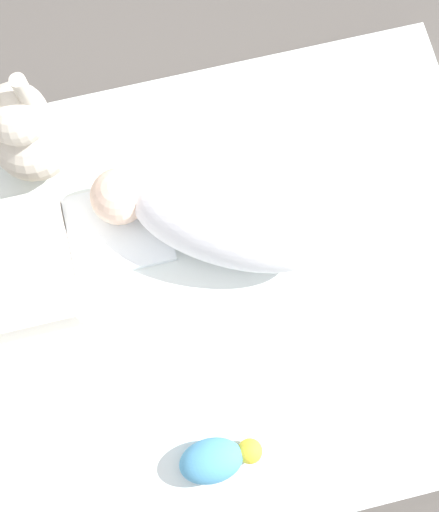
{
  "coord_description": "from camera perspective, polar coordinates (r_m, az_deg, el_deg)",
  "views": [
    {
      "loc": [
        -0.07,
        -0.34,
        1.71
      ],
      "look_at": [
        0.03,
        0.05,
        0.19
      ],
      "focal_mm": 50.0,
      "sensor_mm": 36.0,
      "label": 1
    }
  ],
  "objects": [
    {
      "name": "burp_cloth",
      "position": [
        1.65,
        -8.08,
        2.16
      ],
      "size": [
        0.23,
        0.2,
        0.02
      ],
      "color": "white",
      "rests_on": "bed_mattress"
    },
    {
      "name": "turtle_plush",
      "position": [
        1.53,
        -0.25,
        -15.97
      ],
      "size": [
        0.18,
        0.09,
        0.08
      ],
      "color": "#4C99C6",
      "rests_on": "bed_mattress"
    },
    {
      "name": "bed_mattress",
      "position": [
        1.68,
        -0.5,
        -2.99
      ],
      "size": [
        1.34,
        1.07,
        0.14
      ],
      "color": "white",
      "rests_on": "ground_plane"
    },
    {
      "name": "ground_plane",
      "position": [
        1.75,
        -0.48,
        -3.47
      ],
      "size": [
        12.0,
        12.0,
        0.0
      ],
      "primitive_type": "plane",
      "color": "#514C47"
    },
    {
      "name": "swaddled_baby",
      "position": [
        1.56,
        -0.63,
        2.77
      ],
      "size": [
        0.51,
        0.37,
        0.18
      ],
      "rotation": [
        0.0,
        0.0,
        2.62
      ],
      "color": "white",
      "rests_on": "bed_mattress"
    },
    {
      "name": "bunny_plush",
      "position": [
        1.64,
        -15.06,
        9.46
      ],
      "size": [
        0.18,
        0.18,
        0.35
      ],
      "color": "beige",
      "rests_on": "bed_mattress"
    }
  ]
}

